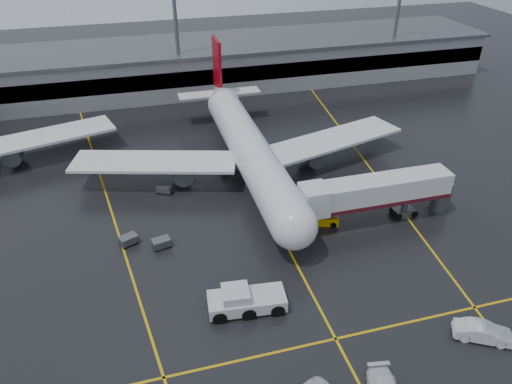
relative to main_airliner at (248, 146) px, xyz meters
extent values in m
plane|color=black|center=(0.00, -9.70, -4.21)|extent=(220.00, 220.00, 0.00)
cube|color=gold|center=(0.00, -9.70, -4.20)|extent=(0.25, 90.00, 0.02)
cube|color=gold|center=(0.00, -31.70, -4.20)|extent=(60.00, 0.25, 0.02)
cube|color=gold|center=(-20.00, 0.30, -4.20)|extent=(9.99, 69.35, 0.02)
cube|color=gold|center=(18.00, 0.30, -4.20)|extent=(7.57, 69.64, 0.02)
cube|color=gray|center=(0.00, 38.30, -0.21)|extent=(120.00, 18.00, 8.00)
cube|color=black|center=(0.00, 29.50, 0.29)|extent=(120.00, 0.40, 3.00)
cube|color=#595B60|center=(0.00, 38.30, 4.09)|extent=(122.00, 19.00, 0.60)
cylinder|color=#595B60|center=(-5.00, 32.30, 8.29)|extent=(0.70, 0.70, 25.00)
cylinder|color=#595B60|center=(40.00, 32.30, 8.29)|extent=(0.70, 0.70, 25.00)
cylinder|color=silver|center=(0.00, -1.70, -0.01)|extent=(5.20, 36.00, 5.20)
sphere|color=silver|center=(0.00, -19.70, -0.01)|extent=(5.20, 5.20, 5.20)
cone|color=silver|center=(0.00, 19.30, 0.59)|extent=(4.94, 8.00, 4.94)
cube|color=maroon|center=(0.00, 20.30, 5.49)|extent=(0.50, 5.50, 8.50)
cube|color=silver|center=(0.00, 19.30, 0.79)|extent=(14.00, 3.00, 0.25)
cube|color=silver|center=(-13.00, 0.30, -0.81)|extent=(22.80, 11.83, 0.40)
cube|color=silver|center=(13.00, 0.30, -0.81)|extent=(22.80, 11.83, 0.40)
cylinder|color=#595B60|center=(-9.50, -0.70, -2.21)|extent=(2.60, 4.50, 2.60)
cylinder|color=#595B60|center=(9.50, -0.70, -2.21)|extent=(2.60, 4.50, 2.60)
cylinder|color=#595B60|center=(0.00, -16.70, -3.21)|extent=(0.56, 0.56, 2.00)
cylinder|color=#595B60|center=(-3.20, 1.30, -3.21)|extent=(0.56, 0.56, 2.00)
cylinder|color=#595B60|center=(3.20, 1.30, -3.21)|extent=(0.56, 0.56, 2.00)
cylinder|color=black|center=(0.00, -16.70, -3.76)|extent=(0.40, 1.10, 1.10)
cylinder|color=black|center=(-3.20, 1.30, -3.66)|extent=(1.00, 1.40, 1.40)
cylinder|color=black|center=(3.20, 1.30, -3.66)|extent=(1.00, 1.40, 1.40)
cube|color=silver|center=(-29.00, 12.30, -0.81)|extent=(22.80, 11.83, 0.40)
cylinder|color=#595B60|center=(-32.50, 11.30, -2.21)|extent=(2.60, 4.50, 2.60)
cube|color=silver|center=(12.00, -15.70, 0.19)|extent=(18.00, 3.20, 3.00)
cube|color=#4C0F18|center=(12.00, -15.70, -1.11)|extent=(18.00, 3.30, 0.50)
cube|color=silver|center=(3.80, -15.70, 0.19)|extent=(3.00, 3.40, 3.30)
cylinder|color=#595B60|center=(16.00, -15.70, -2.71)|extent=(0.80, 0.80, 3.00)
cube|color=#595B60|center=(16.00, -15.70, -3.76)|extent=(2.60, 1.60, 0.90)
cylinder|color=#595B60|center=(21.00, -15.70, -2.21)|extent=(2.40, 2.40, 4.00)
cylinder|color=black|center=(14.90, -15.70, -3.76)|extent=(0.90, 1.80, 0.90)
cylinder|color=black|center=(17.10, -15.70, -3.76)|extent=(0.90, 1.80, 0.90)
cube|color=silver|center=(-6.83, -25.90, -3.25)|extent=(7.73, 3.71, 1.28)
cube|color=silver|center=(-7.89, -25.79, -2.18)|extent=(2.80, 2.80, 1.07)
cube|color=black|center=(-7.89, -25.79, -2.18)|extent=(2.52, 2.52, 0.96)
cylinder|color=black|center=(-9.59, -25.62, -3.62)|extent=(1.70, 3.32, 1.39)
cylinder|color=black|center=(-6.83, -25.90, -3.62)|extent=(1.70, 3.32, 1.39)
cylinder|color=black|center=(-4.07, -26.18, -3.62)|extent=(1.70, 3.32, 1.39)
cube|color=#EEAC00|center=(5.62, -14.66, -3.64)|extent=(3.99, 2.53, 1.13)
cube|color=#595B60|center=(5.62, -14.66, -2.56)|extent=(3.69, 1.90, 1.29)
cylinder|color=black|center=(4.43, -14.31, -3.90)|extent=(1.19, 1.88, 0.72)
cylinder|color=black|center=(6.80, -15.01, -3.90)|extent=(1.19, 1.88, 0.72)
imported|color=silver|center=(12.73, -35.18, -3.36)|extent=(5.40, 4.03, 1.70)
cube|color=#595B60|center=(-13.83, -14.11, -3.56)|extent=(2.23, 1.70, 0.90)
cylinder|color=black|center=(-14.50, -14.77, -4.03)|extent=(0.40, 0.20, 0.40)
cylinder|color=black|center=(-12.94, -14.43, -4.03)|extent=(0.40, 0.20, 0.40)
cylinder|color=black|center=(-14.72, -13.79, -4.03)|extent=(0.40, 0.20, 0.40)
cylinder|color=black|center=(-13.15, -13.45, -4.03)|extent=(0.40, 0.20, 0.40)
cube|color=#595B60|center=(-17.38, -12.53, -3.56)|extent=(2.35, 1.99, 0.90)
cylinder|color=black|center=(-17.92, -13.30, -4.03)|extent=(0.40, 0.20, 0.40)
cylinder|color=black|center=(-16.45, -12.67, -4.03)|extent=(0.40, 0.20, 0.40)
cylinder|color=black|center=(-18.31, -12.39, -4.03)|extent=(0.40, 0.20, 0.40)
cylinder|color=black|center=(-16.85, -11.75, -4.03)|extent=(0.40, 0.20, 0.40)
cube|color=#595B60|center=(-12.17, -2.41, -3.56)|extent=(2.38, 2.11, 0.90)
cylinder|color=black|center=(-13.12, -2.46, -4.03)|extent=(0.40, 0.20, 0.40)
cylinder|color=black|center=(-11.72, -3.24, -4.03)|extent=(0.40, 0.20, 0.40)
cylinder|color=black|center=(-12.63, -1.58, -4.03)|extent=(0.40, 0.20, 0.40)
cylinder|color=black|center=(-11.23, -2.36, -4.03)|extent=(0.40, 0.20, 0.40)
camera|label=1|loc=(-14.94, -58.74, 30.35)|focal=33.89mm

